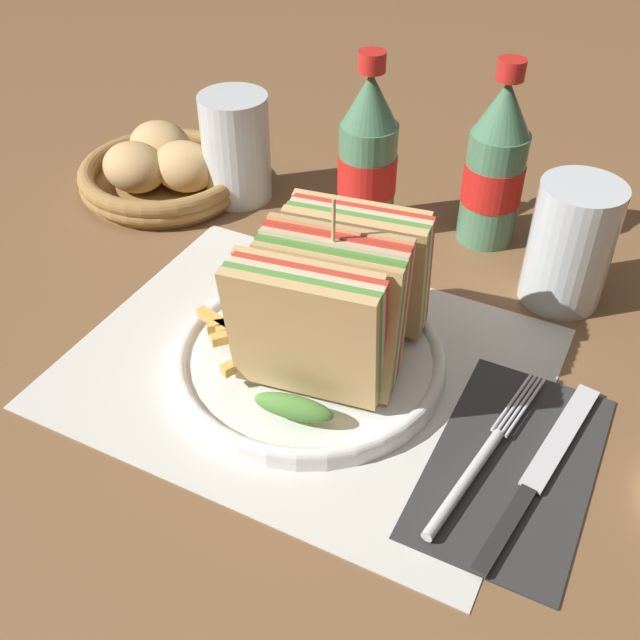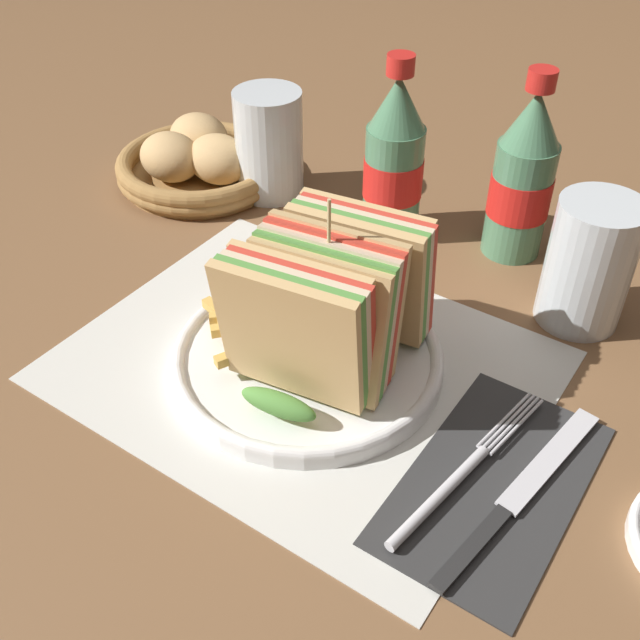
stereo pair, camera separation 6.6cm
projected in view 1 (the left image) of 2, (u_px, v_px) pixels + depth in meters
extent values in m
plane|color=brown|center=(319.00, 377.00, 0.66)|extent=(4.00, 4.00, 0.00)
cube|color=silver|center=(306.00, 367.00, 0.67)|extent=(0.41, 0.32, 0.00)
cylinder|color=white|center=(310.00, 361.00, 0.67)|extent=(0.24, 0.24, 0.01)
torus|color=white|center=(310.00, 355.00, 0.67)|extent=(0.24, 0.24, 0.01)
cube|color=tan|center=(301.00, 342.00, 0.58)|extent=(0.12, 0.04, 0.12)
cube|color=#518E3D|center=(305.00, 336.00, 0.58)|extent=(0.12, 0.04, 0.12)
cube|color=beige|center=(308.00, 330.00, 0.59)|extent=(0.12, 0.04, 0.12)
cube|color=red|center=(312.00, 325.00, 0.60)|extent=(0.12, 0.04, 0.12)
cube|color=tan|center=(316.00, 319.00, 0.60)|extent=(0.12, 0.04, 0.12)
ellipsoid|color=#518E3D|center=(294.00, 407.00, 0.59)|extent=(0.07, 0.03, 0.02)
cube|color=tan|center=(322.00, 325.00, 0.60)|extent=(0.12, 0.04, 0.12)
cube|color=#518E3D|center=(326.00, 317.00, 0.61)|extent=(0.12, 0.04, 0.12)
cube|color=beige|center=(329.00, 309.00, 0.61)|extent=(0.12, 0.04, 0.12)
cube|color=red|center=(333.00, 301.00, 0.62)|extent=(0.12, 0.04, 0.12)
cube|color=tan|center=(336.00, 294.00, 0.62)|extent=(0.12, 0.04, 0.12)
ellipsoid|color=#518E3D|center=(321.00, 369.00, 0.63)|extent=(0.07, 0.03, 0.02)
cube|color=tan|center=(354.00, 275.00, 0.64)|extent=(0.12, 0.04, 0.12)
cube|color=#518E3D|center=(357.00, 270.00, 0.65)|extent=(0.12, 0.04, 0.12)
cube|color=beige|center=(360.00, 266.00, 0.66)|extent=(0.12, 0.04, 0.12)
cube|color=red|center=(363.00, 262.00, 0.66)|extent=(0.12, 0.04, 0.12)
cube|color=tan|center=(366.00, 257.00, 0.67)|extent=(0.12, 0.04, 0.12)
ellipsoid|color=#518E3D|center=(346.00, 336.00, 0.66)|extent=(0.07, 0.03, 0.02)
cylinder|color=tan|center=(333.00, 284.00, 0.61)|extent=(0.00, 0.00, 0.16)
cube|color=gold|center=(255.00, 319.00, 0.69)|extent=(0.05, 0.01, 0.01)
cube|color=gold|center=(268.00, 322.00, 0.69)|extent=(0.01, 0.05, 0.01)
cube|color=gold|center=(266.00, 329.00, 0.68)|extent=(0.05, 0.06, 0.01)
cube|color=gold|center=(236.00, 335.00, 0.66)|extent=(0.04, 0.04, 0.01)
cube|color=gold|center=(259.00, 354.00, 0.64)|extent=(0.04, 0.07, 0.01)
cube|color=gold|center=(243.00, 323.00, 0.67)|extent=(0.05, 0.05, 0.01)
cube|color=gold|center=(228.00, 328.00, 0.66)|extent=(0.07, 0.03, 0.01)
cube|color=gold|center=(253.00, 321.00, 0.67)|extent=(0.05, 0.06, 0.01)
cube|color=gold|center=(266.00, 352.00, 0.64)|extent=(0.05, 0.02, 0.01)
ellipsoid|color=maroon|center=(267.00, 311.00, 0.69)|extent=(0.05, 0.04, 0.02)
cube|color=#2D2D2D|center=(513.00, 464.00, 0.59)|extent=(0.12, 0.21, 0.00)
cylinder|color=silver|center=(465.00, 482.00, 0.56)|extent=(0.03, 0.12, 0.01)
cylinder|color=silver|center=(512.00, 401.00, 0.63)|extent=(0.01, 0.08, 0.00)
cylinder|color=silver|center=(517.00, 403.00, 0.63)|extent=(0.01, 0.08, 0.00)
cylinder|color=silver|center=(521.00, 405.00, 0.63)|extent=(0.01, 0.08, 0.00)
cylinder|color=silver|center=(525.00, 407.00, 0.62)|extent=(0.01, 0.08, 0.00)
cube|color=black|center=(505.00, 529.00, 0.54)|extent=(0.02, 0.09, 0.00)
cube|color=silver|center=(561.00, 435.00, 0.60)|extent=(0.04, 0.13, 0.00)
cylinder|color=#4C7F5B|center=(367.00, 178.00, 0.82)|extent=(0.06, 0.06, 0.12)
cylinder|color=red|center=(367.00, 173.00, 0.81)|extent=(0.06, 0.06, 0.04)
cone|color=#4C7F5B|center=(370.00, 99.00, 0.76)|extent=(0.06, 0.06, 0.06)
cylinder|color=red|center=(372.00, 61.00, 0.73)|extent=(0.03, 0.03, 0.02)
cylinder|color=#4C7F5B|center=(492.00, 188.00, 0.80)|extent=(0.06, 0.06, 0.12)
cylinder|color=red|center=(493.00, 182.00, 0.80)|extent=(0.06, 0.06, 0.04)
cone|color=#4C7F5B|center=(505.00, 107.00, 0.74)|extent=(0.06, 0.06, 0.06)
cylinder|color=red|center=(511.00, 69.00, 0.72)|extent=(0.03, 0.03, 0.02)
cylinder|color=silver|center=(571.00, 244.00, 0.71)|extent=(0.08, 0.08, 0.13)
cylinder|color=silver|center=(236.00, 148.00, 0.87)|extent=(0.08, 0.08, 0.13)
cylinder|color=black|center=(238.00, 167.00, 0.89)|extent=(0.07, 0.07, 0.08)
cylinder|color=olive|center=(166.00, 185.00, 0.92)|extent=(0.19, 0.19, 0.01)
torus|color=olive|center=(165.00, 179.00, 0.91)|extent=(0.21, 0.21, 0.02)
torus|color=olive|center=(164.00, 170.00, 0.91)|extent=(0.21, 0.21, 0.02)
ellipsoid|color=tan|center=(185.00, 166.00, 0.88)|extent=(0.08, 0.07, 0.06)
ellipsoid|color=tan|center=(160.00, 145.00, 0.92)|extent=(0.08, 0.07, 0.06)
ellipsoid|color=tan|center=(135.00, 167.00, 0.88)|extent=(0.08, 0.07, 0.06)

